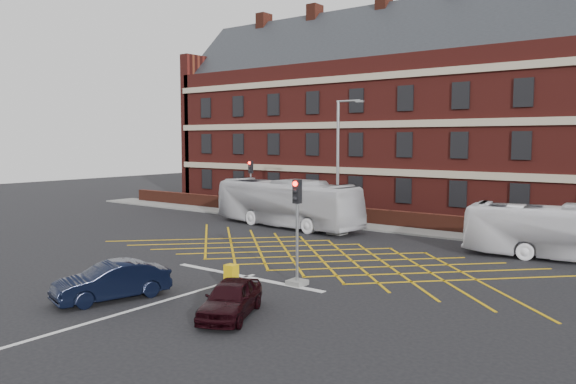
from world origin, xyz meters
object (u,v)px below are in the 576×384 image
Objects in this scene: street_lamp at (339,190)px; direction_signs at (240,197)px; bus_left at (287,203)px; car_maroon at (231,298)px; traffic_light_far at (251,194)px; traffic_light_near at (297,242)px; bus_right at (570,233)px; car_navy at (112,281)px; utility_cabinet at (231,277)px.

street_lamp is 3.75× the size of direction_signs.
bus_left is 1.39× the size of street_lamp.
traffic_light_far reaches higher than car_maroon.
direction_signs reaches higher than car_maroon.
traffic_light_far is (-14.73, 14.15, 0.00)m from traffic_light_near.
traffic_light_near reaches higher than bus_left.
bus_right is 24.45m from direction_signs.
bus_right reaches higher than direction_signs.
traffic_light_far reaches higher than bus_right.
car_maroon is (10.29, -16.56, -0.98)m from bus_left.
bus_left is at bearing 122.95° from car_navy.
car_maroon is at bearing -48.69° from direction_signs.
bus_right reaches higher than car_maroon.
street_lamp is at bearing 104.46° from utility_cabinet.
street_lamp is (9.51, -2.69, 1.02)m from traffic_light_far.
car_navy is 0.97× the size of traffic_light_far.
direction_signs is (-16.46, 14.86, -0.39)m from traffic_light_near.
utility_cabinet is at bearing -75.54° from street_lamp.
bus_left reaches higher than car_maroon.
street_lamp is at bearing 82.50° from bus_right.
bus_right is 10.23× the size of utility_cabinet.
direction_signs is (-11.24, 3.39, -1.40)m from street_lamp.
traffic_light_far is at bearing -22.15° from direction_signs.
bus_right is at bearing 71.52° from car_navy.
bus_right reaches higher than utility_cabinet.
direction_signs is at bearing 157.85° from traffic_light_far.
traffic_light_far is (-5.08, 2.19, 0.17)m from bus_left.
street_lamp is at bearing -16.80° from direction_signs.
traffic_light_near reaches higher than bus_right.
bus_left is 3.16× the size of car_maroon.
bus_right is at bearing 41.49° from car_maroon.
street_lamp reaches higher than bus_left.
traffic_light_near is at bearing 69.71° from car_navy.
street_lamp is (4.43, -0.50, 1.19)m from bus_left.
street_lamp is 8.61× the size of utility_cabinet.
car_navy is 1.15× the size of car_maroon.
car_maroon is 3.77× the size of utility_cabinet.
traffic_light_near is (4.22, 5.76, 1.08)m from car_navy.
bus_right is 14.14m from traffic_light_near.
car_navy is at bearing -59.31° from direction_signs.
bus_left is 1.16× the size of bus_right.
direction_signs is (-17.10, 19.45, 0.76)m from car_maroon.
direction_signs is 2.30× the size of utility_cabinet.
car_maroon is 4.78m from traffic_light_near.
direction_signs is (-12.24, 20.62, 0.69)m from car_navy.
bus_right reaches higher than car_navy.
utility_cabinet is (7.90, -13.97, -1.11)m from bus_left.
car_navy is (5.43, -17.73, -0.91)m from bus_left.
traffic_light_near reaches higher than direction_signs.
direction_signs is (-24.26, 3.07, 0.01)m from bus_right.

